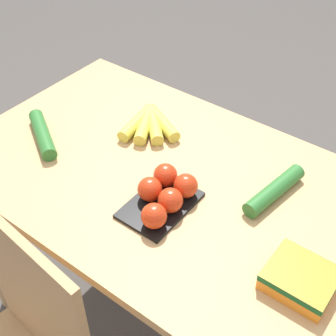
# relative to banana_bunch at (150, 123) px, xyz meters

# --- Properties ---
(ground_plane) EXTENTS (12.00, 12.00, 0.00)m
(ground_plane) POSITION_rel_banana_bunch_xyz_m (-0.18, 0.14, -0.79)
(ground_plane) COLOR #4C4742
(dining_table) EXTENTS (1.24, 0.76, 0.77)m
(dining_table) POSITION_rel_banana_bunch_xyz_m (-0.18, 0.14, -0.14)
(dining_table) COLOR tan
(dining_table) RESTS_ON ground_plane
(banana_bunch) EXTENTS (0.18, 0.19, 0.04)m
(banana_bunch) POSITION_rel_banana_bunch_xyz_m (0.00, 0.00, 0.00)
(banana_bunch) COLOR brown
(banana_bunch) RESTS_ON dining_table
(tomato_pack) EXTENTS (0.14, 0.21, 0.08)m
(tomato_pack) POSITION_rel_banana_bunch_xyz_m (-0.24, 0.24, 0.02)
(tomato_pack) COLOR black
(tomato_pack) RESTS_ON dining_table
(carrot_bag) EXTENTS (0.15, 0.13, 0.05)m
(carrot_bag) POSITION_rel_banana_bunch_xyz_m (-0.63, 0.26, 0.01)
(carrot_bag) COLOR orange
(carrot_bag) RESTS_ON dining_table
(cucumber_near) EXTENTS (0.21, 0.15, 0.04)m
(cucumber_near) POSITION_rel_banana_bunch_xyz_m (0.22, 0.25, 0.00)
(cucumber_near) COLOR #2D702D
(cucumber_near) RESTS_ON dining_table
(cucumber_far) EXTENTS (0.08, 0.22, 0.04)m
(cucumber_far) POSITION_rel_banana_bunch_xyz_m (-0.46, 0.04, 0.00)
(cucumber_far) COLOR #2D702D
(cucumber_far) RESTS_ON dining_table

